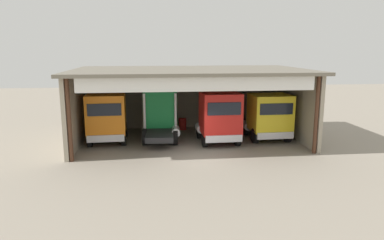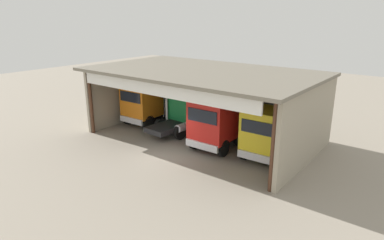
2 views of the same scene
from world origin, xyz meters
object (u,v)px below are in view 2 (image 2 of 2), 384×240
(truck_green_center_bay, at_px, (185,107))
(tool_cart, at_px, (202,118))
(truck_orange_yard_outside, at_px, (144,103))
(oil_drum, at_px, (225,121))
(truck_yellow_left_bay, at_px, (269,133))
(truck_red_center_left_bay, at_px, (215,122))

(truck_green_center_bay, bearing_deg, tool_cart, 93.50)
(truck_orange_yard_outside, relative_size, oil_drum, 5.55)
(truck_yellow_left_bay, height_order, oil_drum, truck_yellow_left_bay)
(truck_green_center_bay, height_order, truck_red_center_left_bay, truck_green_center_bay)
(truck_yellow_left_bay, bearing_deg, truck_orange_yard_outside, -3.80)
(truck_green_center_bay, bearing_deg, truck_red_center_left_bay, -19.86)
(truck_orange_yard_outside, distance_m, oil_drum, 6.51)
(truck_red_center_left_bay, xyz_separation_m, tool_cart, (-3.79, 3.76, -1.32))
(truck_red_center_left_bay, distance_m, tool_cart, 5.50)
(truck_green_center_bay, distance_m, truck_red_center_left_bay, 4.10)
(tool_cart, bearing_deg, truck_yellow_left_bay, -23.79)
(truck_red_center_left_bay, height_order, truck_yellow_left_bay, truck_red_center_left_bay)
(truck_yellow_left_bay, relative_size, tool_cart, 4.89)
(truck_green_center_bay, relative_size, tool_cart, 4.88)
(truck_orange_yard_outside, bearing_deg, truck_red_center_left_bay, 170.62)
(truck_yellow_left_bay, relative_size, oil_drum, 5.60)
(truck_red_center_left_bay, relative_size, truck_yellow_left_bay, 0.94)
(truck_green_center_bay, relative_size, truck_red_center_left_bay, 1.06)
(truck_orange_yard_outside, height_order, truck_green_center_bay, truck_green_center_bay)
(oil_drum, bearing_deg, truck_green_center_bay, -121.75)
(truck_green_center_bay, distance_m, oil_drum, 3.59)
(truck_yellow_left_bay, xyz_separation_m, tool_cart, (-7.29, 3.21, -1.18))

